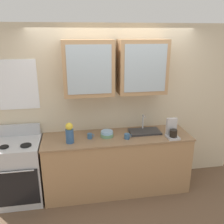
% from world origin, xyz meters
% --- Properties ---
extents(ground_plane, '(10.00, 10.00, 0.00)m').
position_xyz_m(ground_plane, '(0.00, 0.00, 0.00)').
color(ground_plane, brown).
extents(back_wall_unit, '(4.28, 0.46, 2.57)m').
position_xyz_m(back_wall_unit, '(-0.00, 0.32, 1.46)').
color(back_wall_unit, beige).
rests_on(back_wall_unit, ground_plane).
extents(counter, '(2.25, 0.66, 0.93)m').
position_xyz_m(counter, '(0.00, 0.00, 0.46)').
color(counter, '#A87F56').
rests_on(counter, ground_plane).
extents(stove_range, '(0.64, 0.66, 1.11)m').
position_xyz_m(stove_range, '(-1.46, -0.00, 0.47)').
color(stove_range, silver).
rests_on(stove_range, ground_plane).
extents(sink_faucet, '(0.48, 0.28, 0.27)m').
position_xyz_m(sink_faucet, '(0.46, 0.07, 0.95)').
color(sink_faucet, '#2D2D30').
rests_on(sink_faucet, counter).
extents(bowl_stack, '(0.20, 0.20, 0.09)m').
position_xyz_m(bowl_stack, '(-0.16, 0.01, 0.97)').
color(bowl_stack, '#669972').
rests_on(bowl_stack, counter).
extents(vase, '(0.12, 0.12, 0.30)m').
position_xyz_m(vase, '(-0.71, -0.11, 1.07)').
color(vase, '#33598C').
rests_on(vase, counter).
extents(cup_near_sink, '(0.11, 0.08, 0.08)m').
position_xyz_m(cup_near_sink, '(0.13, -0.12, 0.97)').
color(cup_near_sink, '#38608C').
rests_on(cup_near_sink, counter).
extents(cup_near_bowls, '(0.11, 0.07, 0.08)m').
position_xyz_m(cup_near_bowls, '(-0.42, -0.01, 0.97)').
color(cup_near_bowls, '#38608C').
rests_on(cup_near_bowls, counter).
extents(coffee_maker, '(0.17, 0.20, 0.29)m').
position_xyz_m(coffee_maker, '(0.81, -0.18, 1.03)').
color(coffee_maker, '#B7B7BC').
rests_on(coffee_maker, counter).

